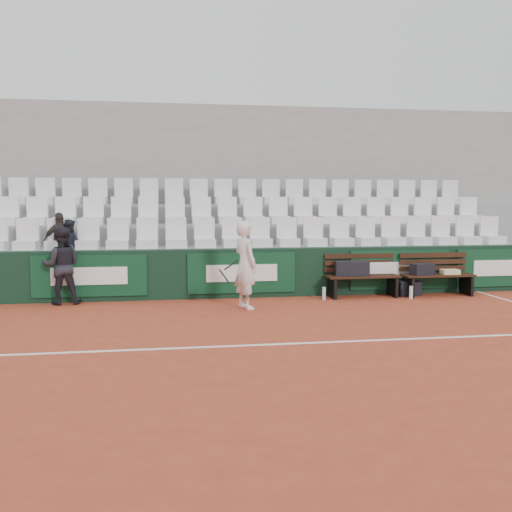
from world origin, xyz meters
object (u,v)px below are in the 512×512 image
at_px(bench_right, 438,285).
at_px(sports_bag_ground, 407,288).
at_px(water_bottle_near, 324,293).
at_px(tennis_player, 245,265).
at_px(sports_bag_left, 352,269).
at_px(water_bottle_far, 411,292).
at_px(bench_left, 363,286).
at_px(spectator_c, 69,223).
at_px(ball_kid, 62,266).
at_px(spectator_b, 60,220).
at_px(sports_bag_right, 422,269).

xyz_separation_m(bench_right, sports_bag_ground, (-0.62, 0.11, -0.07)).
distance_m(water_bottle_near, tennis_player, 1.93).
distance_m(sports_bag_left, water_bottle_far, 1.27).
bearing_deg(bench_left, spectator_c, 171.18).
relative_size(sports_bag_left, water_bottle_near, 2.61).
distance_m(bench_left, ball_kid, 6.00).
bearing_deg(spectator_b, sports_bag_ground, 151.38).
distance_m(bench_left, spectator_b, 6.34).
relative_size(bench_right, sports_bag_left, 2.21).
distance_m(bench_right, water_bottle_far, 0.79).
height_order(sports_bag_left, spectator_c, spectator_c).
distance_m(bench_right, spectator_c, 7.75).
xyz_separation_m(spectator_b, spectator_c, (0.16, 0.00, -0.07)).
bearing_deg(bench_right, tennis_player, -169.26).
bearing_deg(bench_left, water_bottle_far, -22.36).
xyz_separation_m(bench_right, spectator_b, (-7.74, 0.99, 1.37)).
distance_m(bench_right, sports_bag_ground, 0.63).
relative_size(bench_left, tennis_player, 0.93).
height_order(bench_left, sports_bag_left, sports_bag_left).
xyz_separation_m(water_bottle_far, spectator_c, (-6.85, 1.29, 1.40)).
relative_size(sports_bag_right, spectator_c, 0.47).
bearing_deg(spectator_b, sports_bag_left, 149.58).
distance_m(water_bottle_near, water_bottle_far, 1.78).
height_order(sports_bag_left, spectator_b, spectator_b).
bearing_deg(sports_bag_left, ball_kid, 178.96).
bearing_deg(bench_left, bench_right, -2.35).
xyz_separation_m(sports_bag_ground, spectator_c, (-6.95, 0.88, 1.38)).
relative_size(bench_right, tennis_player, 0.93).
relative_size(bench_left, sports_bag_right, 3.01).
height_order(ball_kid, spectator_c, spectator_c).
relative_size(water_bottle_near, ball_kid, 0.17).
relative_size(sports_bag_left, spectator_c, 0.64).
bearing_deg(spectator_c, spectator_b, 23.36).
relative_size(sports_bag_ground, water_bottle_far, 1.91).
relative_size(bench_left, water_bottle_far, 5.74).
relative_size(water_bottle_far, spectator_b, 0.22).
bearing_deg(sports_bag_right, tennis_player, -168.38).
height_order(sports_bag_ground, water_bottle_far, sports_bag_ground).
height_order(bench_right, tennis_player, tennis_player).
xyz_separation_m(sports_bag_right, water_bottle_near, (-2.15, -0.14, -0.44)).
xyz_separation_m(bench_left, bench_right, (1.62, -0.07, 0.00)).
height_order(tennis_player, spectator_c, spectator_c).
bearing_deg(spectator_b, bench_left, 149.82).
distance_m(sports_bag_right, water_bottle_near, 2.19).
bearing_deg(water_bottle_near, bench_left, 13.36).
bearing_deg(bench_left, sports_bag_right, -3.26).
xyz_separation_m(bench_left, spectator_c, (-5.95, 0.92, 1.30)).
bearing_deg(bench_left, spectator_b, 171.42).
bearing_deg(spectator_b, water_bottle_near, 146.20).
height_order(bench_left, water_bottle_far, bench_left).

